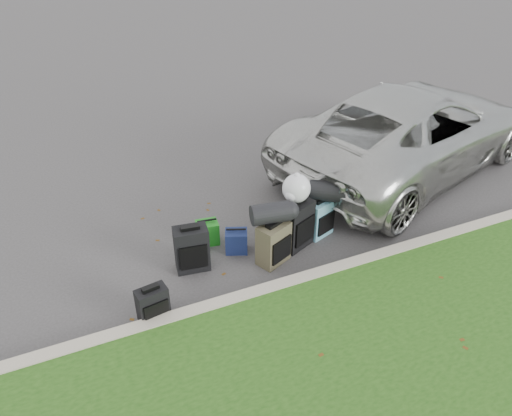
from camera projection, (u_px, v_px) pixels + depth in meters
name	position (u px, v px, depth m)	size (l,w,h in m)	color
ground	(268.00, 244.00, 7.39)	(120.00, 120.00, 0.00)	#383535
curb	(300.00, 282.00, 6.58)	(120.00, 0.18, 0.15)	#9E937F
suv	(410.00, 130.00, 9.02)	(2.54, 5.51, 1.53)	#B7B7B2
suitcase_small_black	(153.00, 304.00, 6.00)	(0.37, 0.20, 0.46)	black
suitcase_large_black_left	(192.00, 249.00, 6.76)	(0.46, 0.27, 0.66)	black
suitcase_olive	(273.00, 243.00, 6.90)	(0.45, 0.28, 0.62)	#363222
suitcase_teal	(320.00, 218.00, 7.45)	(0.41, 0.24, 0.58)	teal
suitcase_large_black_right	(297.00, 225.00, 7.18)	(0.48, 0.29, 0.73)	black
tote_green	(208.00, 233.00, 7.34)	(0.31, 0.25, 0.35)	#1D811C
tote_navy	(236.00, 241.00, 7.18)	(0.31, 0.25, 0.34)	navy
duffel_left	(271.00, 213.00, 6.71)	(0.29, 0.29, 0.53)	black
duffel_right	(328.00, 191.00, 7.25)	(0.30, 0.30, 0.54)	black
trash_bag	(296.00, 188.00, 6.94)	(0.40, 0.40, 0.40)	silver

